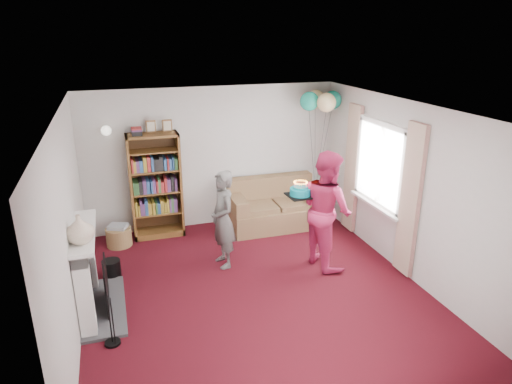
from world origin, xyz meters
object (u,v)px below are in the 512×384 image
object	(u,v)px
sofa	(273,208)
person_striped	(223,219)
bookcase	(156,186)
person_magenta	(327,209)
birthday_cake	(300,192)

from	to	relation	value
sofa	person_striped	bearing A→B (deg)	-135.39
bookcase	person_magenta	size ratio (longest dim) A/B	1.13
birthday_cake	person_striped	bearing A→B (deg)	163.62
bookcase	birthday_cake	world-z (taller)	bookcase
person_magenta	bookcase	bearing A→B (deg)	43.40
bookcase	person_striped	world-z (taller)	bookcase
bookcase	person_magenta	world-z (taller)	bookcase
person_striped	person_magenta	bearing A→B (deg)	67.54
person_striped	birthday_cake	xyz separation A→B (m)	(1.09, -0.32, 0.43)
sofa	person_magenta	size ratio (longest dim) A/B	0.92
birthday_cake	person_magenta	bearing A→B (deg)	-14.55
person_striped	birthday_cake	bearing A→B (deg)	67.06
bookcase	birthday_cake	bearing A→B (deg)	-42.51
sofa	person_magenta	xyz separation A→B (m)	(0.25, -1.62, 0.56)
person_striped	birthday_cake	world-z (taller)	person_striped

